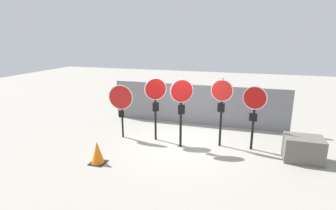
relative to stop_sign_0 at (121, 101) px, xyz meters
name	(u,v)px	position (x,y,z in m)	size (l,w,h in m)	color
ground_plane	(183,144)	(2.35, 0.09, -1.43)	(40.00, 40.00, 0.00)	gray
fence_back	(197,105)	(2.35, 2.43, -0.57)	(7.55, 0.12, 1.73)	slate
stop_sign_0	(121,101)	(0.00, 0.00, 0.00)	(0.91, 0.18, 2.02)	black
stop_sign_1	(156,97)	(1.30, 0.14, 0.21)	(0.68, 0.46, 2.32)	black
stop_sign_2	(181,100)	(2.33, -0.21, 0.24)	(0.70, 0.41, 2.38)	black
stop_sign_3	(222,100)	(3.60, 0.27, 0.23)	(0.74, 0.18, 2.37)	black
stop_sign_4	(254,106)	(4.65, 0.28, 0.09)	(0.76, 0.21, 2.19)	black
traffic_cone_0	(97,153)	(0.24, -2.10, -1.09)	(0.46, 0.46, 0.69)	black
storage_crate	(303,149)	(6.16, -0.07, -1.05)	(1.11, 0.81, 0.76)	#605B51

